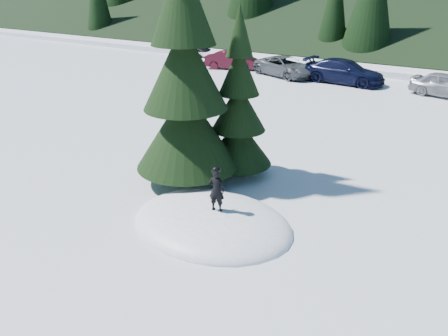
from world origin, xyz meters
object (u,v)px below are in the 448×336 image
Objects in this scene: spruce_tall at (185,79)px; car_1 at (231,60)px; child_skier at (217,190)px; car_2 at (285,67)px; car_4 at (448,85)px; car_3 at (344,71)px; spruce_short at (239,113)px; car_0 at (194,49)px.

car_1 is at bearing 118.96° from spruce_tall.
child_skier is (2.36, -1.80, -2.26)m from spruce_tall.
car_4 reaches higher than car_2.
car_2 is at bearing 106.59° from spruce_tall.
spruce_tall reaches higher than car_3.
child_skier reaches higher than car_1.
car_3 is at bearing 97.32° from spruce_short.
car_3 is (14.55, -3.52, 0.13)m from car_0.
spruce_short is at bearing -166.23° from car_1.
car_1 is at bearing -126.67° from car_0.
child_skier is 0.29× the size of car_4.
spruce_tall is 2.22× the size of car_1.
car_3 is 1.28× the size of car_4.
spruce_tall is 17.37m from car_3.
car_1 is at bearing 107.58° from car_2.
spruce_short is 15.94m from car_3.
child_skier is at bearing -66.91° from spruce_short.
spruce_tall reaches higher than car_1.
child_skier is 19.25m from car_3.
child_skier is at bearing -166.74° from car_3.
car_1 is (-11.95, 19.13, -0.42)m from child_skier.
spruce_tall is 1.70× the size of car_3.
spruce_short is 1.14× the size of car_2.
spruce_tall is 3.73m from child_skier.
spruce_short is 3.63m from child_skier.
car_0 is at bearing 91.83° from car_4.
child_skier is (1.36, -3.20, -1.05)m from spruce_short.
car_3 reaches higher than car_0.
child_skier is at bearing -175.57° from car_4.
car_3 reaches higher than car_2.
car_0 is at bearing 127.01° from spruce_tall.
car_0 is 14.97m from car_3.
car_1 reaches higher than car_0.
spruce_tall is 17.70m from car_4.
spruce_tall reaches higher than car_2.
spruce_tall is 2.11m from spruce_short.
car_0 is at bearing 79.55° from car_3.
spruce_short is at bearing -79.24° from child_skier.
car_2 is 10.10m from car_4.
child_skier reaches higher than car_0.
spruce_tall is 2.18× the size of car_4.
spruce_short reaches higher than car_0.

